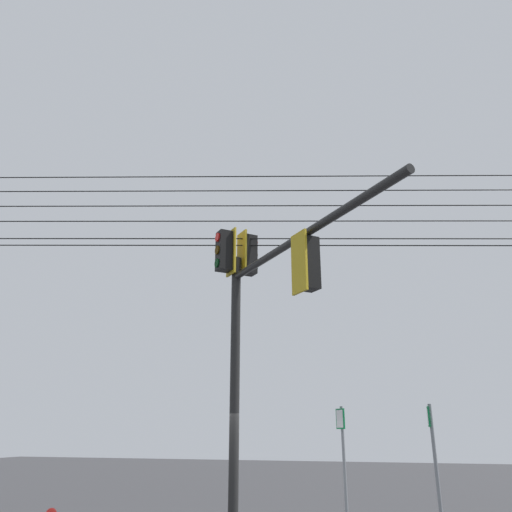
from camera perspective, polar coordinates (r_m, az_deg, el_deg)
signal_mast_assembly at (r=10.06m, az=-0.18°, el=-5.37°), size 4.13×4.46×6.42m
route_sign_primary at (r=10.85m, az=19.56°, el=-21.16°), size 0.10×0.29×2.67m
route_sign_secondary at (r=12.21m, az=9.82°, el=-21.25°), size 0.23×0.27×2.70m
overhead_wire_span at (r=11.76m, az=-8.59°, el=4.85°), size 28.17×6.94×2.16m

